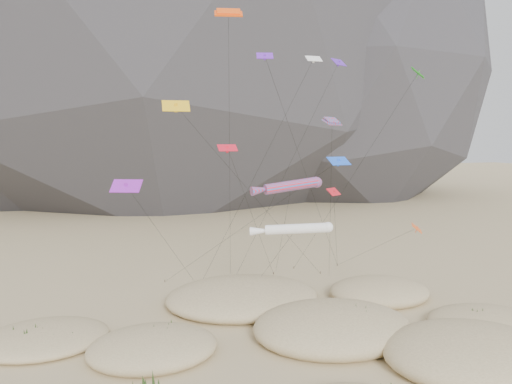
# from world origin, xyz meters

# --- Properties ---
(ground) EXTENTS (500.00, 500.00, 0.00)m
(ground) POSITION_xyz_m (0.00, 0.00, 0.00)
(ground) COLOR #CCB789
(ground) RESTS_ON ground
(dunes) EXTENTS (50.35, 35.77, 3.61)m
(dunes) POSITION_xyz_m (-1.07, 3.80, 0.68)
(dunes) COLOR #CCB789
(dunes) RESTS_ON ground
(dune_grass) EXTENTS (42.85, 26.82, 1.56)m
(dune_grass) POSITION_xyz_m (-1.24, 3.49, 0.82)
(dune_grass) COLOR black
(dune_grass) RESTS_ON ground
(kite_stakes) EXTENTS (24.05, 5.48, 0.30)m
(kite_stakes) POSITION_xyz_m (2.59, 24.07, 0.15)
(kite_stakes) COLOR #3F2D1E
(kite_stakes) RESTS_ON ground
(rainbow_tube_kite) EXTENTS (8.76, 17.59, 13.97)m
(rainbow_tube_kite) POSITION_xyz_m (0.52, 9.77, 13.13)
(rainbow_tube_kite) COLOR red
(rainbow_tube_kite) RESTS_ON ground
(white_tube_kite) EXTENTS (7.08, 15.28, 10.19)m
(white_tube_kite) POSITION_xyz_m (-0.11, 7.08, 9.43)
(white_tube_kite) COLOR white
(white_tube_kite) RESTS_ON ground
(orange_parafoil) EXTENTS (5.12, 14.77, 30.18)m
(orange_parafoil) POSITION_xyz_m (-4.55, 13.05, 29.28)
(orange_parafoil) COLOR #FA4D0D
(orange_parafoil) RESTS_ON ground
(multi_parafoil) EXTENTS (5.87, 10.46, 19.94)m
(multi_parafoil) POSITION_xyz_m (6.54, 12.88, 19.26)
(multi_parafoil) COLOR red
(multi_parafoil) RESTS_ON ground
(delta_kites) EXTENTS (33.03, 20.48, 26.89)m
(delta_kites) POSITION_xyz_m (2.22, 11.48, 18.17)
(delta_kites) COLOR red
(delta_kites) RESTS_ON ground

